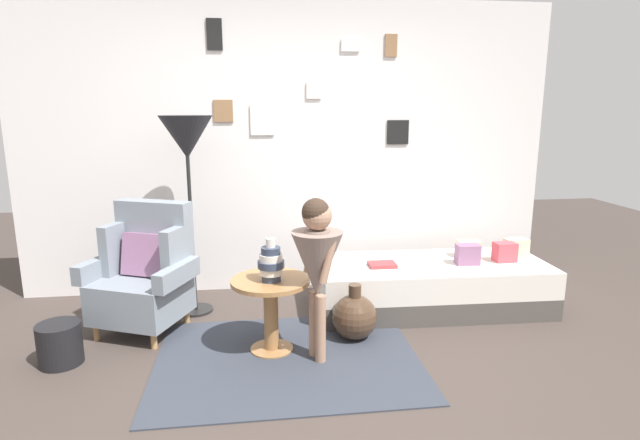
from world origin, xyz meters
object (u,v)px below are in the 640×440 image
floor_lamp (187,144)px  demijohn_near (354,317)px  vase_striped (271,263)px  person_child (317,259)px  armchair (145,273)px  book_on_daybed (382,265)px  side_table (271,300)px  magazine_basket (60,344)px  daybed (432,285)px

floor_lamp → demijohn_near: 1.85m
vase_striped → person_child: 0.33m
armchair → book_on_daybed: 1.86m
side_table → magazine_basket: bearing=-180.0°
book_on_daybed → floor_lamp: bearing=171.3°
demijohn_near → daybed: bearing=33.3°
armchair → demijohn_near: size_ratio=2.32×
vase_striped → floor_lamp: 1.27m
magazine_basket → daybed: bearing=12.6°
armchair → vase_striped: bearing=-30.3°
vase_striped → magazine_basket: bearing=178.5°
armchair → person_child: 1.43m
floor_lamp → person_child: size_ratio=1.45×
person_child → magazine_basket: size_ratio=3.96×
side_table → demijohn_near: 0.65m
vase_striped → demijohn_near: vase_striped is taller
vase_striped → person_child: (0.29, -0.13, 0.06)m
side_table → demijohn_near: side_table is taller
demijohn_near → magazine_basket: 2.01m
daybed → demijohn_near: 0.91m
armchair → magazine_basket: (-0.47, -0.51, -0.30)m
floor_lamp → book_on_daybed: size_ratio=7.31×
armchair → side_table: size_ratio=1.79×
book_on_daybed → magazine_basket: 2.41m
daybed → side_table: (-1.38, -0.62, 0.17)m
book_on_daybed → side_table: bearing=-148.7°
floor_lamp → book_on_daybed: floor_lamp is taller
side_table → vase_striped: 0.28m
book_on_daybed → vase_striped: bearing=-146.8°
magazine_basket → book_on_daybed: bearing=13.7°
vase_striped → demijohn_near: 0.79m
armchair → demijohn_near: (1.54, -0.39, -0.27)m
person_child → book_on_daybed: bearing=49.3°
book_on_daybed → magazine_basket: bearing=-166.3°
daybed → person_child: bearing=-144.0°
floor_lamp → person_child: bearing=-46.9°
magazine_basket → person_child: bearing=-5.6°
armchair → daybed: (2.30, 0.11, -0.24)m
vase_striped → magazine_basket: size_ratio=1.05×
daybed → side_table: bearing=-155.9°
side_table → armchair: bearing=151.3°
daybed → floor_lamp: bearing=174.8°
floor_lamp → demijohn_near: bearing=-29.4°
armchair → floor_lamp: (0.33, 0.29, 0.95)m
book_on_daybed → demijohn_near: 0.60m
side_table → floor_lamp: 1.42m
side_table → floor_lamp: (-0.60, 0.80, 1.01)m
side_table → vase_striped: vase_striped is taller
armchair → daybed: armchair is taller
vase_striped → daybed: bearing=25.5°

